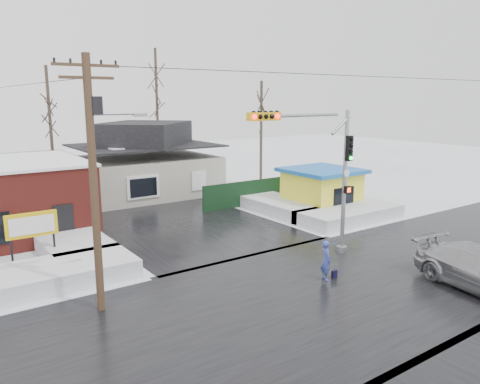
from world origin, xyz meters
TOP-DOWN VIEW (x-y plane):
  - ground at (0.00, 0.00)m, footprint 120.00×120.00m
  - road_ns at (0.00, 0.00)m, footprint 10.00×120.00m
  - road_ew at (0.00, 0.00)m, footprint 120.00×10.00m
  - snowbank_nw at (-9.00, 7.00)m, footprint 7.00×3.00m
  - snowbank_ne at (9.00, 7.00)m, footprint 7.00×3.00m
  - snowbank_nside_w at (-7.00, 12.00)m, footprint 3.00×8.00m
  - snowbank_nside_e at (7.00, 12.00)m, footprint 3.00×8.00m
  - traffic_signal at (2.43, 2.97)m, footprint 6.05×0.68m
  - utility_pole at (-7.93, 3.50)m, footprint 3.15×0.44m
  - marquee_sign at (-9.00, 9.49)m, footprint 2.20×0.21m
  - house at (2.00, 22.00)m, footprint 10.40×8.40m
  - kiosk at (9.50, 9.99)m, footprint 4.60×4.60m
  - fence at (6.50, 14.00)m, footprint 8.00×0.12m
  - tree_far_left at (-4.00, 26.00)m, footprint 3.00×3.00m
  - tree_far_mid at (6.00, 28.00)m, footprint 3.00×3.00m
  - tree_far_right at (12.00, 20.00)m, footprint 3.00×3.00m
  - pedestrian at (0.69, 0.84)m, footprint 0.60×0.73m
  - shopping_bag at (1.11, 0.73)m, footprint 0.29×0.15m

SIDE VIEW (x-z plane):
  - ground at x=0.00m, z-range 0.00..0.00m
  - road_ns at x=0.00m, z-range 0.00..0.02m
  - road_ew at x=0.00m, z-range 0.00..0.02m
  - shopping_bag at x=1.11m, z-range 0.00..0.35m
  - snowbank_nw at x=-9.00m, z-range 0.00..0.80m
  - snowbank_ne at x=9.00m, z-range 0.00..0.80m
  - snowbank_nside_w at x=-7.00m, z-range 0.00..0.80m
  - snowbank_nside_e at x=7.00m, z-range 0.00..0.80m
  - pedestrian at x=0.69m, z-range 0.00..1.71m
  - fence at x=6.50m, z-range 0.00..1.80m
  - kiosk at x=9.50m, z-range 0.03..2.90m
  - marquee_sign at x=-9.00m, z-range 0.65..3.20m
  - house at x=2.00m, z-range -0.26..5.50m
  - traffic_signal at x=2.43m, z-range 1.04..8.04m
  - utility_pole at x=-7.93m, z-range 0.61..9.61m
  - tree_far_right at x=12.00m, z-range 2.66..11.66m
  - tree_far_left at x=-4.00m, z-range 2.95..12.95m
  - tree_far_mid at x=6.00m, z-range 3.54..15.54m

